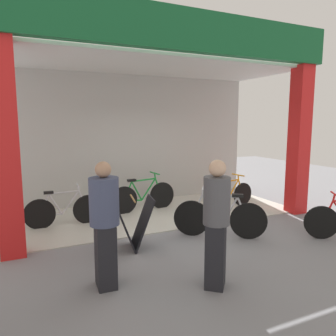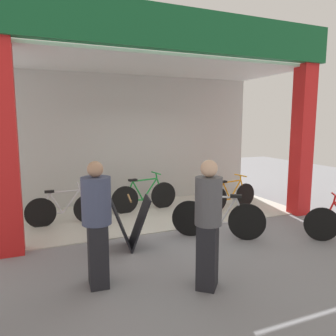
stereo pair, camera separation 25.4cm
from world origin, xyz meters
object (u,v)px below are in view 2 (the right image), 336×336
bicycle_inside_1 (145,196)px  sandwich_board_sign (130,223)px  bicycle_inside_2 (231,196)px  pedestrian_1 (208,223)px  bicycle_inside_0 (65,209)px  bicycle_parked_0 (218,218)px  pedestrian_0 (97,222)px

bicycle_inside_1 → sandwich_board_sign: size_ratio=1.87×
bicycle_inside_2 → sandwich_board_sign: (-2.95, -1.43, 0.11)m
bicycle_inside_2 → sandwich_board_sign: bearing=-154.2°
bicycle_inside_1 → pedestrian_1: pedestrian_1 is taller
bicycle_inside_0 → bicycle_inside_1: bearing=11.6°
bicycle_inside_1 → pedestrian_1: bearing=-95.8°
bicycle_inside_0 → pedestrian_1: size_ratio=0.93×
pedestrian_1 → sandwich_board_sign: bearing=109.0°
bicycle_inside_0 → bicycle_inside_2: (3.87, -0.26, -0.01)m
bicycle_inside_1 → bicycle_parked_0: (0.68, -2.23, 0.01)m
sandwich_board_sign → bicycle_inside_0: bearing=118.4°
bicycle_inside_0 → bicycle_inside_1: bicycle_inside_1 is taller
bicycle_inside_0 → pedestrian_0: 2.80m
sandwich_board_sign → pedestrian_0: size_ratio=0.54×
bicycle_inside_2 → pedestrian_0: size_ratio=0.91×
pedestrian_1 → bicycle_parked_0: bearing=54.5°
bicycle_inside_0 → bicycle_parked_0: bicycle_parked_0 is taller
bicycle_inside_1 → pedestrian_0: pedestrian_0 is taller
bicycle_inside_2 → pedestrian_1: size_ratio=0.90×
sandwich_board_sign → bicycle_parked_0: bearing=-5.6°
bicycle_parked_0 → bicycle_inside_2: bearing=50.0°
pedestrian_0 → pedestrian_1: bearing=-24.2°
bicycle_inside_1 → pedestrian_0: bearing=-118.1°
sandwich_board_sign → pedestrian_1: size_ratio=0.53×
bicycle_inside_0 → sandwich_board_sign: (0.91, -1.69, 0.10)m
bicycle_inside_1 → sandwich_board_sign: bearing=-114.5°
pedestrian_0 → bicycle_inside_2: bearing=34.1°
bicycle_inside_2 → pedestrian_0: (-3.68, -2.49, 0.52)m
bicycle_inside_0 → sandwich_board_sign: 1.92m
bicycle_inside_1 → sandwich_board_sign: 2.27m
bicycle_inside_0 → sandwich_board_sign: size_ratio=1.76×
bicycle_inside_0 → pedestrian_0: size_ratio=0.95×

